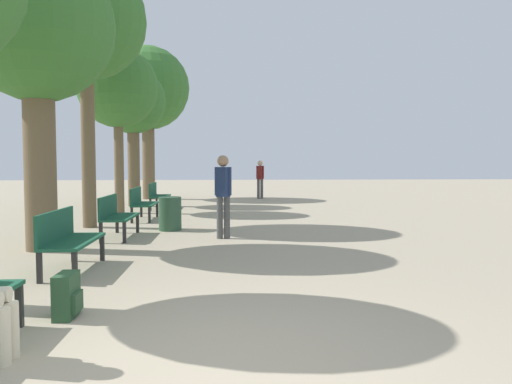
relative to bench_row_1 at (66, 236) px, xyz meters
The scene contains 14 objects.
ground_plane 4.15m from the bench_row_1, 59.25° to the right, with size 80.00×80.00×0.00m, color tan.
bench_row_1 is the anchor object (origin of this frame).
bench_row_2 3.11m from the bench_row_1, 90.00° to the left, with size 0.53×1.50×0.85m.
bench_row_3 6.23m from the bench_row_1, 90.00° to the left, with size 0.53×1.50×0.85m.
bench_row_4 9.34m from the bench_row_1, 90.00° to the left, with size 0.53×1.50×0.85m.
tree_row_1 3.83m from the bench_row_1, 118.95° to the left, with size 2.61×2.61×5.17m.
tree_row_2 6.50m from the bench_row_1, 101.37° to the left, with size 2.76×2.76×6.19m.
tree_row_3 8.81m from the bench_row_1, 96.77° to the left, with size 2.40×2.40×4.96m.
tree_row_4 11.04m from the bench_row_1, 95.23° to the left, with size 2.27×2.27×4.79m.
tree_row_5 14.53m from the bench_row_1, 93.97° to the left, with size 3.43×3.43×6.30m.
backpack 2.25m from the bench_row_1, 72.72° to the right, with size 0.21×0.38×0.44m.
pedestrian_near 14.29m from the bench_row_1, 75.07° to the left, with size 0.33×0.28×1.61m.
pedestrian_mid 3.64m from the bench_row_1, 52.84° to the left, with size 0.34×0.28×1.67m.
trash_bin 4.25m from the bench_row_1, 76.62° to the left, with size 0.50×0.50×0.75m.
Camera 1 is at (0.12, -3.53, 1.53)m, focal length 35.00 mm.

